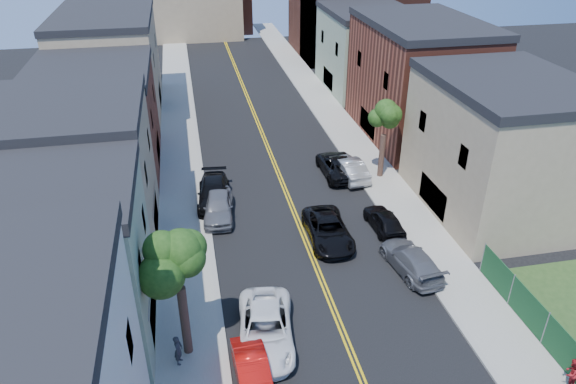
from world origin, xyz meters
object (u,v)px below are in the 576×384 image
grey_car_left (219,206)px  silver_car_right (348,168)px  grey_car_right (411,260)px  black_suv_lane (328,230)px  white_pickup (266,329)px  red_sedan (253,372)px  pedestrian_left (178,350)px  black_car_right (384,220)px  pedestrian_right (571,373)px  black_car_left (214,193)px  dark_car_right_far (338,165)px

grey_car_left → silver_car_right: size_ratio=0.99×
grey_car_right → silver_car_right: size_ratio=1.02×
black_suv_lane → white_pickup: bearing=-122.8°
grey_car_right → silver_car_right: silver_car_right is taller
red_sedan → white_pickup: (1.02, 2.48, 0.13)m
red_sedan → pedestrian_left: pedestrian_left is taller
silver_car_right → black_suv_lane: (-3.92, -8.36, -0.06)m
grey_car_left → black_car_right: bearing=-13.3°
pedestrian_left → white_pickup: bearing=-64.9°
black_suv_lane → pedestrian_right: pedestrian_right is taller
red_sedan → pedestrian_right: size_ratio=2.72×
grey_car_left → pedestrian_right: bearing=-45.1°
red_sedan → white_pickup: 2.68m
white_pickup → grey_car_right: size_ratio=1.14×
grey_car_left → pedestrian_right: size_ratio=3.24×
black_suv_lane → red_sedan: bearing=-120.3°
grey_car_left → black_car_left: bearing=101.1°
pedestrian_left → grey_car_right: bearing=-55.3°
grey_car_left → dark_car_right_far: bearing=31.4°
black_car_right → dark_car_right_far: bearing=-87.4°
black_car_left → pedestrian_left: pedestrian_left is taller
grey_car_left → silver_car_right: grey_car_left is taller
black_car_right → black_suv_lane: bearing=4.0°
silver_car_right → pedestrian_right: size_ratio=3.27×
grey_car_left → pedestrian_left: 13.51m
grey_car_right → black_car_left: bearing=-51.2°
red_sedan → grey_car_right: size_ratio=0.82×
black_car_left → grey_car_right: size_ratio=1.08×
grey_car_right → pedestrian_left: pedestrian_left is taller
black_car_left → black_car_right: size_ratio=1.32×
red_sedan → black_suv_lane: size_ratio=0.75×
white_pickup → silver_car_right: (9.37, 16.50, 0.01)m
white_pickup → black_car_left: size_ratio=1.06×
black_suv_lane → black_car_right: bearing=7.8°
black_car_left → red_sedan: bearing=-82.9°
red_sedan → white_pickup: bearing=64.8°
white_pickup → pedestrian_left: size_ratio=3.62×
grey_car_left → black_car_right: (10.82, -3.84, -0.13)m
silver_car_right → red_sedan: bearing=54.3°
grey_car_right → black_suv_lane: size_ratio=0.92×
black_car_left → pedestrian_left: size_ratio=3.43×
red_sedan → black_car_right: size_ratio=0.99×
white_pickup → black_suv_lane: (5.45, 8.14, -0.04)m
black_car_right → black_suv_lane: black_suv_lane is taller
grey_car_left → black_car_left: grey_car_left is taller
white_pickup → dark_car_right_far: size_ratio=1.03×
silver_car_right → dark_car_right_far: silver_car_right is taller
black_car_right → pedestrian_right: (3.60, -14.22, 0.20)m
silver_car_right → dark_car_right_far: bearing=-52.8°
white_pickup → pedestrian_left: 4.38m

